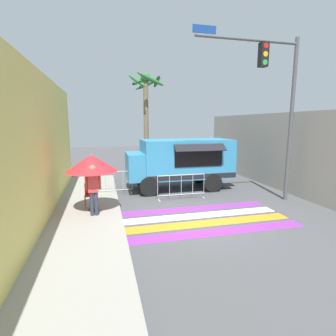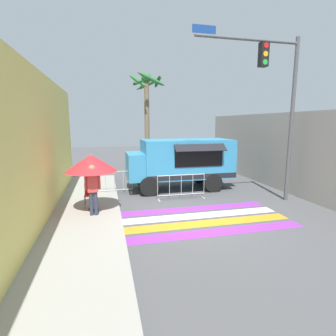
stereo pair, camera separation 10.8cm
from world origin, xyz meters
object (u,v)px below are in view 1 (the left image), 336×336
at_px(folding_chair, 90,193).
at_px(barricade_front, 181,187).
at_px(vendor_person, 93,187).
at_px(barricade_side, 114,183).
at_px(traffic_signal_pole, 276,91).
at_px(food_truck, 179,160).
at_px(palm_tree, 146,103).
at_px(patio_umbrella, 91,163).

bearing_deg(folding_chair, barricade_front, 13.76).
bearing_deg(folding_chair, vendor_person, -76.20).
relative_size(barricade_front, barricade_side, 1.28).
bearing_deg(barricade_side, traffic_signal_pole, -22.92).
xyz_separation_m(food_truck, folding_chair, (-4.21, -2.30, -0.80)).
relative_size(traffic_signal_pole, palm_tree, 1.07).
height_order(food_truck, palm_tree, palm_tree).
bearing_deg(traffic_signal_pole, barricade_side, 157.08).
bearing_deg(patio_umbrella, food_truck, 35.21).
xyz_separation_m(food_truck, barricade_side, (-3.22, -0.26, -0.95)).
bearing_deg(barricade_side, barricade_front, -27.95).
bearing_deg(palm_tree, barricade_front, -84.25).
bearing_deg(barricade_side, patio_umbrella, -108.41).
distance_m(patio_umbrella, barricade_front, 4.10).
height_order(vendor_person, palm_tree, palm_tree).
distance_m(folding_chair, barricade_side, 2.27).
bearing_deg(vendor_person, food_truck, 45.12).
bearing_deg(vendor_person, palm_tree, 72.14).
height_order(traffic_signal_pole, barricade_side, traffic_signal_pole).
bearing_deg(barricade_side, folding_chair, -115.90).
bearing_deg(traffic_signal_pole, barricade_front, 161.34).
xyz_separation_m(vendor_person, barricade_side, (0.83, 3.15, -0.63)).
relative_size(barricade_front, palm_tree, 0.34).
relative_size(traffic_signal_pole, patio_umbrella, 3.28).
bearing_deg(food_truck, vendor_person, -139.88).
xyz_separation_m(patio_umbrella, vendor_person, (0.04, -0.52, -0.74)).
xyz_separation_m(patio_umbrella, palm_tree, (3.13, 6.79, 2.64)).
bearing_deg(traffic_signal_pole, palm_tree, 121.08).
relative_size(patio_umbrella, folding_chair, 2.34).
height_order(folding_chair, barricade_side, barricade_side).
height_order(barricade_side, palm_tree, palm_tree).
xyz_separation_m(patio_umbrella, folding_chair, (-0.12, 0.59, -1.22)).
relative_size(food_truck, barricade_front, 2.42).
xyz_separation_m(food_truck, patio_umbrella, (-4.09, -2.89, 0.43)).
relative_size(patio_umbrella, barricade_front, 0.96).
distance_m(folding_chair, barricade_front, 3.85).
bearing_deg(barricade_front, barricade_side, 152.05).
height_order(food_truck, traffic_signal_pole, traffic_signal_pole).
distance_m(barricade_front, barricade_side, 3.20).
height_order(food_truck, patio_umbrella, food_truck).
xyz_separation_m(food_truck, barricade_front, (-0.39, -1.76, -0.93)).
xyz_separation_m(folding_chair, barricade_front, (3.81, 0.54, -0.13)).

